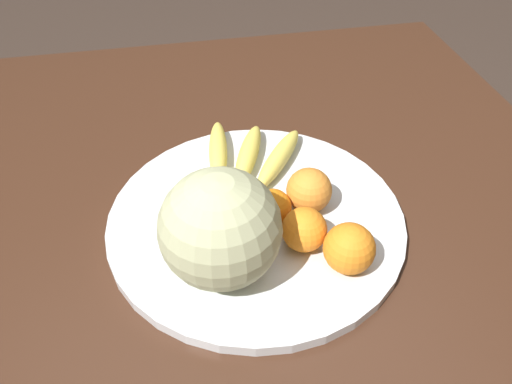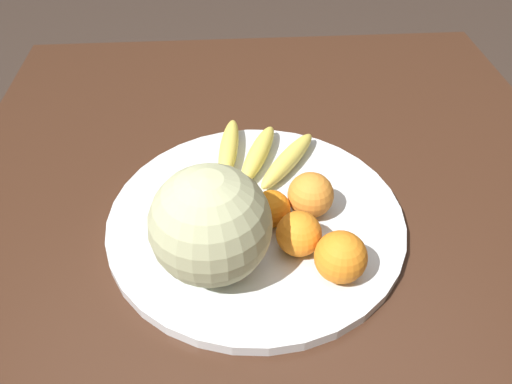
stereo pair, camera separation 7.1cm
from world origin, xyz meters
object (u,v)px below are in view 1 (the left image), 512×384
object	(u,v)px
orange_front_right	(273,207)
orange_back_left	(349,248)
banana_bunch	(248,155)
fruit_bowl	(256,219)
orange_front_left	(309,190)
orange_mid_center	(304,230)
kitchen_table	(276,246)
melon	(220,229)

from	to	relation	value
orange_front_right	orange_back_left	size ratio (longest dim) A/B	0.79
banana_bunch	fruit_bowl	bearing A→B (deg)	-163.95
fruit_bowl	orange_front_left	bearing A→B (deg)	91.34
banana_bunch	orange_mid_center	size ratio (longest dim) A/B	3.13
fruit_bowl	orange_front_right	size ratio (longest dim) A/B	8.06
fruit_bowl	banana_bunch	size ratio (longest dim) A/B	2.25
orange_front_right	orange_front_left	bearing A→B (deg)	107.15
banana_bunch	orange_front_left	bearing A→B (deg)	-129.42
banana_bunch	orange_mid_center	bearing A→B (deg)	-146.60
kitchen_table	orange_mid_center	distance (m)	0.17
kitchen_table	orange_front_left	size ratio (longest dim) A/B	18.02
banana_bunch	orange_front_left	size ratio (longest dim) A/B	2.89
orange_front_left	orange_back_left	distance (m)	0.13
fruit_bowl	orange_back_left	world-z (taller)	orange_back_left
orange_front_left	orange_mid_center	distance (m)	0.08
orange_front_left	orange_front_right	distance (m)	0.07
orange_front_left	orange_front_right	bearing A→B (deg)	-72.85
orange_back_left	kitchen_table	bearing A→B (deg)	-155.03
melon	orange_back_left	bearing A→B (deg)	80.80
kitchen_table	orange_front_right	xyz separation A→B (m)	(0.04, -0.02, 0.13)
fruit_bowl	orange_back_left	size ratio (longest dim) A/B	6.39
fruit_bowl	orange_front_right	xyz separation A→B (m)	(0.02, 0.02, 0.04)
orange_front_left	orange_back_left	world-z (taller)	orange_back_left
melon	orange_front_left	world-z (taller)	melon
orange_mid_center	orange_back_left	xyz separation A→B (m)	(0.05, 0.05, 0.00)
melon	banana_bunch	xyz separation A→B (m)	(-0.23, 0.08, -0.07)
orange_mid_center	orange_back_left	size ratio (longest dim) A/B	0.91
orange_front_left	orange_front_right	size ratio (longest dim) A/B	1.24
orange_front_left	orange_mid_center	xyz separation A→B (m)	(0.08, -0.03, -0.00)
melon	orange_back_left	xyz separation A→B (m)	(0.03, 0.18, -0.05)
orange_front_left	orange_mid_center	size ratio (longest dim) A/B	1.08
orange_mid_center	banana_bunch	bearing A→B (deg)	-167.95
orange_back_left	fruit_bowl	bearing A→B (deg)	-139.49
kitchen_table	orange_front_right	size ratio (longest dim) A/B	22.39
fruit_bowl	orange_mid_center	distance (m)	0.10
melon	orange_front_right	size ratio (longest dim) A/B	2.85
orange_back_left	melon	bearing A→B (deg)	-99.20
banana_bunch	orange_front_left	xyz separation A→B (m)	(0.13, 0.07, 0.02)
orange_front_right	fruit_bowl	bearing A→B (deg)	-127.32
kitchen_table	fruit_bowl	world-z (taller)	fruit_bowl
melon	kitchen_table	bearing A→B (deg)	137.54
kitchen_table	banana_bunch	distance (m)	0.17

